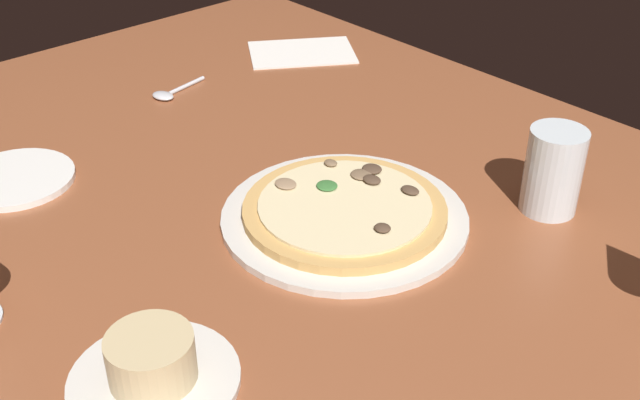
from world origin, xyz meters
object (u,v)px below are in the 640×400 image
water_glass (552,175)px  paper_menu (302,52)px  spoon (169,93)px  pizza_main (345,213)px  side_plate (15,179)px  ramekin_on_saucer (152,367)px

water_glass → paper_menu: bearing=-10.5°
water_glass → spoon: 64.46cm
paper_menu → pizza_main: bearing=177.8°
pizza_main → spoon: size_ratio=2.79×
paper_menu → spoon: spoon is taller
pizza_main → side_plate: 45.63cm
side_plate → spoon: size_ratio=1.42×
pizza_main → spoon: (46.49, -4.12, -0.70)cm
side_plate → paper_menu: side_plate is taller
water_glass → side_plate: water_glass is taller
water_glass → paper_menu: water_glass is taller
ramekin_on_saucer → spoon: size_ratio=1.49×
spoon → side_plate: bearing=107.1°
paper_menu → spoon: bearing=121.9°
ramekin_on_saucer → pizza_main: bearing=-76.2°
water_glass → paper_menu: size_ratio=0.59×
pizza_main → ramekin_on_saucer: ramekin_on_saucer is taller
pizza_main → side_plate: pizza_main is taller
pizza_main → spoon: pizza_main is taller
water_glass → side_plate: size_ratio=0.71×
spoon → water_glass: bearing=-164.5°
ramekin_on_saucer → paper_menu: ramekin_on_saucer is taller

